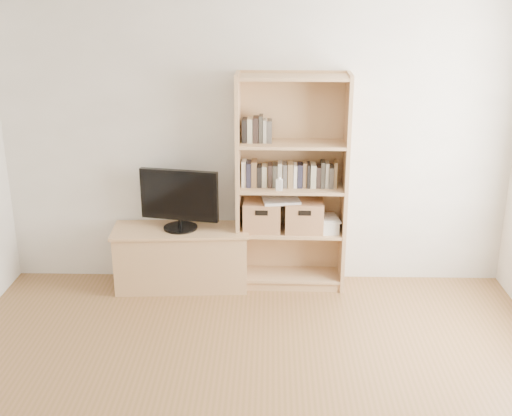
{
  "coord_description": "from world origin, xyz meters",
  "views": [
    {
      "loc": [
        0.13,
        -3.01,
        2.62
      ],
      "look_at": [
        0.01,
        1.9,
        0.89
      ],
      "focal_mm": 45.0,
      "sensor_mm": 36.0,
      "label": 1
    }
  ],
  "objects_px": {
    "bookshelf": "(292,184)",
    "basket_left": "(262,216)",
    "basket_right": "(304,216)",
    "television": "(179,199)",
    "baby_monitor": "(279,185)",
    "tv_stand": "(182,258)",
    "laptop": "(281,201)"
  },
  "relations": [
    {
      "from": "television",
      "to": "baby_monitor",
      "type": "xyz_separation_m",
      "value": [
        0.87,
        -0.06,
        0.16
      ]
    },
    {
      "from": "baby_monitor",
      "to": "basket_right",
      "type": "bearing_deg",
      "value": 35.25
    },
    {
      "from": "baby_monitor",
      "to": "basket_right",
      "type": "distance_m",
      "value": 0.4
    },
    {
      "from": "baby_monitor",
      "to": "basket_left",
      "type": "distance_m",
      "value": 0.37
    },
    {
      "from": "baby_monitor",
      "to": "basket_right",
      "type": "xyz_separation_m",
      "value": [
        0.23,
        0.1,
        -0.32
      ]
    },
    {
      "from": "television",
      "to": "basket_right",
      "type": "xyz_separation_m",
      "value": [
        1.1,
        0.04,
        -0.16
      ]
    },
    {
      "from": "tv_stand",
      "to": "television",
      "type": "bearing_deg",
      "value": 0.0
    },
    {
      "from": "television",
      "to": "basket_left",
      "type": "xyz_separation_m",
      "value": [
        0.72,
        0.05,
        -0.16
      ]
    },
    {
      "from": "basket_right",
      "to": "laptop",
      "type": "bearing_deg",
      "value": -176.42
    },
    {
      "from": "television",
      "to": "basket_left",
      "type": "relative_size",
      "value": 2.13
    },
    {
      "from": "basket_left",
      "to": "basket_right",
      "type": "relative_size",
      "value": 0.98
    },
    {
      "from": "television",
      "to": "basket_left",
      "type": "distance_m",
      "value": 0.74
    },
    {
      "from": "bookshelf",
      "to": "basket_right",
      "type": "relative_size",
      "value": 5.77
    },
    {
      "from": "basket_right",
      "to": "tv_stand",
      "type": "bearing_deg",
      "value": -176.4
    },
    {
      "from": "bookshelf",
      "to": "television",
      "type": "height_order",
      "value": "bookshelf"
    },
    {
      "from": "tv_stand",
      "to": "basket_right",
      "type": "xyz_separation_m",
      "value": [
        1.1,
        0.04,
        0.4
      ]
    },
    {
      "from": "tv_stand",
      "to": "baby_monitor",
      "type": "xyz_separation_m",
      "value": [
        0.87,
        -0.06,
        0.72
      ]
    },
    {
      "from": "bookshelf",
      "to": "basket_right",
      "type": "distance_m",
      "value": 0.31
    },
    {
      "from": "bookshelf",
      "to": "baby_monitor",
      "type": "distance_m",
      "value": 0.15
    },
    {
      "from": "tv_stand",
      "to": "basket_right",
      "type": "bearing_deg",
      "value": -1.59
    },
    {
      "from": "tv_stand",
      "to": "laptop",
      "type": "distance_m",
      "value": 1.05
    },
    {
      "from": "bookshelf",
      "to": "television",
      "type": "bearing_deg",
      "value": -176.35
    },
    {
      "from": "bookshelf",
      "to": "basket_left",
      "type": "relative_size",
      "value": 5.87
    },
    {
      "from": "television",
      "to": "basket_right",
      "type": "bearing_deg",
      "value": 13.32
    },
    {
      "from": "laptop",
      "to": "tv_stand",
      "type": "bearing_deg",
      "value": 173.71
    },
    {
      "from": "basket_right",
      "to": "baby_monitor",
      "type": "bearing_deg",
      "value": -155.04
    },
    {
      "from": "baby_monitor",
      "to": "laptop",
      "type": "xyz_separation_m",
      "value": [
        0.02,
        0.09,
        -0.17
      ]
    },
    {
      "from": "basket_left",
      "to": "tv_stand",
      "type": "bearing_deg",
      "value": -175.14
    },
    {
      "from": "television",
      "to": "laptop",
      "type": "distance_m",
      "value": 0.89
    },
    {
      "from": "bookshelf",
      "to": "laptop",
      "type": "height_order",
      "value": "bookshelf"
    },
    {
      "from": "television",
      "to": "basket_right",
      "type": "distance_m",
      "value": 1.11
    },
    {
      "from": "baby_monitor",
      "to": "laptop",
      "type": "bearing_deg",
      "value": 89.13
    }
  ]
}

